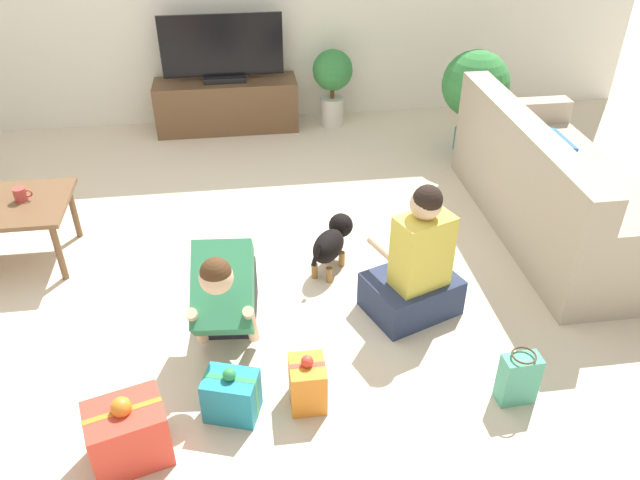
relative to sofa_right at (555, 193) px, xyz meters
The scene contains 14 objects.
ground_plane 2.42m from the sofa_right, behind, with size 16.00×16.00×0.00m, color beige.
sofa_right is the anchor object (origin of this frame).
tv_console 3.16m from the sofa_right, 137.07° to the left, with size 1.34×0.40×0.48m.
tv 3.20m from the sofa_right, 137.07° to the left, with size 1.12×0.20×0.61m.
potted_plant_corner_right 1.43m from the sofa_right, 95.99° to the left, with size 0.58×0.58×0.91m.
potted_plant_back_right 2.48m from the sofa_right, 121.61° to the left, with size 0.38×0.38×0.75m.
person_kneeling 2.50m from the sofa_right, 160.02° to the right, with size 0.38×0.79×0.75m.
person_sitting 1.47m from the sofa_right, 147.70° to the right, with size 0.63×0.59×0.89m.
dog 1.68m from the sofa_right, behind, with size 0.35×0.46×0.33m.
gift_box_a 2.76m from the sofa_right, 148.48° to the right, with size 0.31×0.26×0.31m.
gift_box_b 3.27m from the sofa_right, 149.89° to the right, with size 0.41×0.36×0.39m.
gift_box_c 2.43m from the sofa_right, 144.13° to the right, with size 0.18×0.21×0.32m.
gift_bag_a 1.79m from the sofa_right, 120.12° to the right, with size 0.20×0.13×0.31m.
mug 3.66m from the sofa_right, behind, with size 0.12×0.08×0.09m.
Camera 1 is at (0.18, -3.43, 2.50)m, focal length 35.00 mm.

